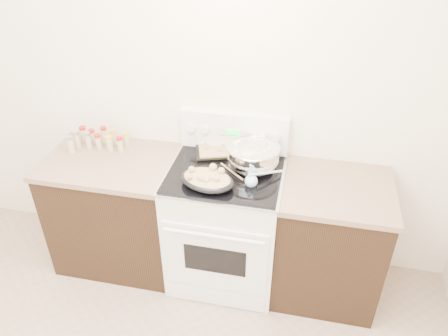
# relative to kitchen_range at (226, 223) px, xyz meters

# --- Properties ---
(room_shell) EXTENTS (4.10, 3.60, 2.75)m
(room_shell) POSITION_rel_kitchen_range_xyz_m (-0.35, -1.42, 1.21)
(room_shell) COLOR white
(room_shell) RESTS_ON ground
(counter_left) EXTENTS (0.93, 0.67, 0.92)m
(counter_left) POSITION_rel_kitchen_range_xyz_m (-0.83, 0.01, -0.03)
(counter_left) COLOR black
(counter_left) RESTS_ON ground
(counter_right) EXTENTS (0.73, 0.67, 0.92)m
(counter_right) POSITION_rel_kitchen_range_xyz_m (0.73, 0.01, -0.03)
(counter_right) COLOR black
(counter_right) RESTS_ON ground
(kitchen_range) EXTENTS (0.78, 0.73, 1.22)m
(kitchen_range) POSITION_rel_kitchen_range_xyz_m (0.00, 0.00, 0.00)
(kitchen_range) COLOR white
(kitchen_range) RESTS_ON ground
(mixing_bowl) EXTENTS (0.46, 0.46, 0.21)m
(mixing_bowl) POSITION_rel_kitchen_range_xyz_m (0.17, 0.08, 0.53)
(mixing_bowl) COLOR silver
(mixing_bowl) RESTS_ON kitchen_range
(roasting_pan) EXTENTS (0.40, 0.32, 0.12)m
(roasting_pan) POSITION_rel_kitchen_range_xyz_m (-0.08, -0.19, 0.50)
(roasting_pan) COLOR black
(roasting_pan) RESTS_ON kitchen_range
(baking_sheet) EXTENTS (0.52, 0.43, 0.06)m
(baking_sheet) POSITION_rel_kitchen_range_xyz_m (-0.05, 0.27, 0.47)
(baking_sheet) COLOR black
(baking_sheet) RESTS_ON kitchen_range
(wooden_spoon) EXTENTS (0.20, 0.18, 0.04)m
(wooden_spoon) POSITION_rel_kitchen_range_xyz_m (-0.01, -0.06, 0.46)
(wooden_spoon) COLOR tan
(wooden_spoon) RESTS_ON kitchen_range
(blue_ladle) EXTENTS (0.23, 0.21, 0.10)m
(blue_ladle) POSITION_rel_kitchen_range_xyz_m (0.20, -0.12, 0.49)
(blue_ladle) COLOR #A0DAEF
(blue_ladle) RESTS_ON kitchen_range
(spice_jars) EXTENTS (0.39, 0.23, 0.13)m
(spice_jars) POSITION_rel_kitchen_range_xyz_m (-0.98, 0.15, 0.49)
(spice_jars) COLOR #BFB28C
(spice_jars) RESTS_ON counter_left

